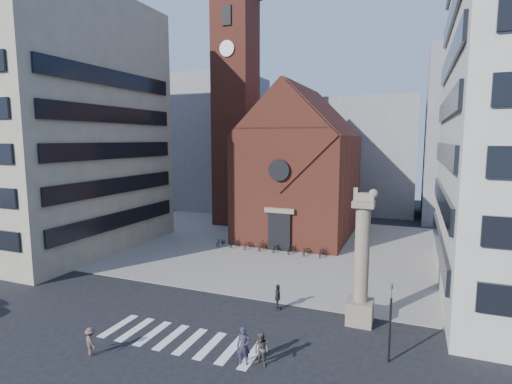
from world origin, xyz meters
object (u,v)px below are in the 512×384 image
lion_column (361,271)px  traffic_light (390,321)px  pedestrian_0 (244,346)px  pedestrian_2 (278,297)px  pedestrian_1 (261,350)px  scooter_0 (221,242)px

lion_column → traffic_light: 4.62m
traffic_light → pedestrian_0: size_ratio=2.17×
lion_column → pedestrian_2: (-5.51, 0.00, -2.56)m
lion_column → traffic_light: size_ratio=2.02×
traffic_light → pedestrian_1: 6.85m
lion_column → pedestrian_0: bearing=-125.6°
lion_column → pedestrian_2: bearing=180.0°
lion_column → pedestrian_0: size_ratio=4.38×
pedestrian_1 → scooter_0: (-12.46, 20.08, -0.40)m
pedestrian_2 → scooter_0: pedestrian_2 is taller
pedestrian_1 → scooter_0: pedestrian_1 is taller
lion_column → pedestrian_2: lion_column is taller
lion_column → pedestrian_1: 8.36m
scooter_0 → pedestrian_2: bearing=-42.9°
pedestrian_1 → traffic_light: bearing=42.5°
lion_column → pedestrian_1: (-4.09, -6.82, -2.57)m
traffic_light → scooter_0: size_ratio=2.55×
pedestrian_0 → pedestrian_1: (0.93, 0.18, -0.10)m
pedestrian_1 → pedestrian_2: 6.97m
pedestrian_0 → scooter_0: pedestrian_0 is taller
traffic_light → scooter_0: bearing=137.0°
lion_column → scooter_0: (-16.54, 13.26, -2.96)m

